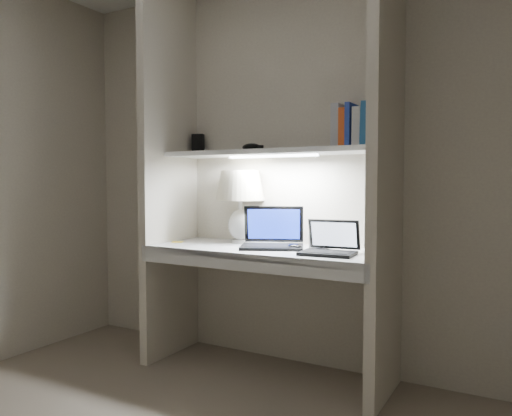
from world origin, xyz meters
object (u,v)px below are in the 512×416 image
Objects in this scene: laptop_netbook at (330,246)px; speaker at (320,237)px; laptop_main at (273,238)px; table_lamp at (240,194)px; book_row at (355,127)px.

laptop_netbook is 2.09× the size of speaker.
laptop_main reaches higher than speaker.
laptop_main is at bearing 161.53° from laptop_netbook.
table_lamp is 0.78m from laptop_netbook.
table_lamp is 1.01× the size of laptop_main.
table_lamp reaches higher than laptop_main.
book_row reaches higher than laptop_netbook.
table_lamp is at bearing 159.29° from laptop_netbook.
book_row reaches higher than speaker.
laptop_main is 0.42m from laptop_netbook.
laptop_main is 1.50× the size of laptop_netbook.
book_row is at bearing 2.03° from table_lamp.
laptop_main is (0.29, -0.10, -0.26)m from table_lamp.
laptop_netbook is 1.20× the size of book_row.
laptop_main is at bearing -166.99° from speaker.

